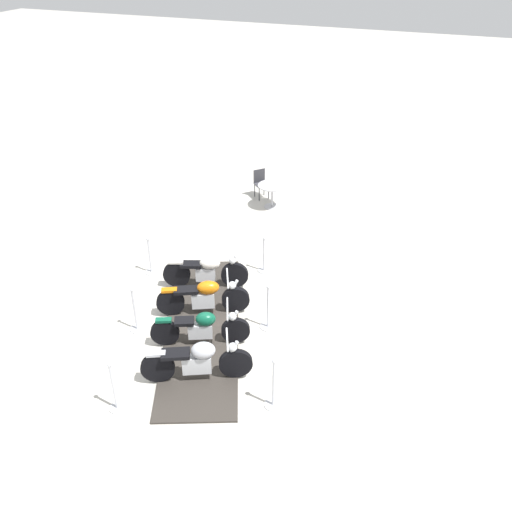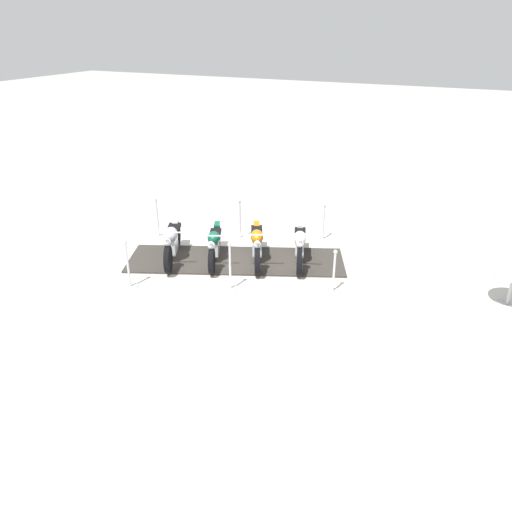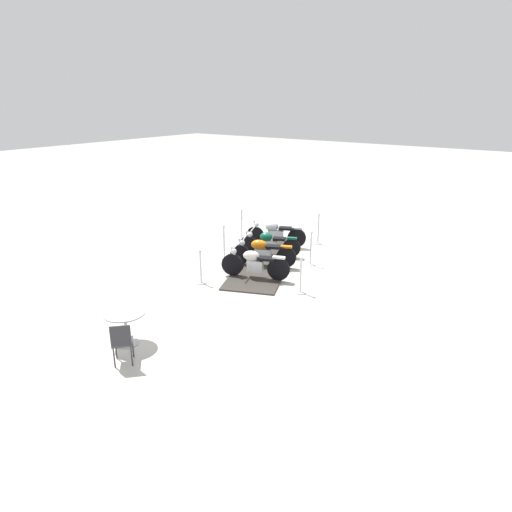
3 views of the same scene
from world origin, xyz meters
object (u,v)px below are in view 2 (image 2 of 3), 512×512
object	(u,v)px
stanchion_right_front	(129,273)
stanchion_right_rear	(333,278)
stanchion_right_mid	(230,275)
stanchion_left_front	(158,223)
stanchion_left_rear	(323,229)
stanchion_left_mid	(240,226)
motorcycle_chrome	(172,241)
motorcycle_copper	(257,244)
motorcycle_cream	(300,245)
motorcycle_forest	(214,244)

from	to	relation	value
stanchion_right_front	stanchion_right_rear	bearing A→B (deg)	112.15
stanchion_right_mid	stanchion_right_rear	distance (m)	2.28
stanchion_right_mid	stanchion_left_front	bearing A→B (deg)	-119.82
stanchion_right_front	stanchion_right_rear	size ratio (longest dim) A/B	1.13
stanchion_right_front	stanchion_left_rear	bearing A→B (deg)	144.74
stanchion_left_mid	stanchion_right_rear	bearing A→B (deg)	60.18
stanchion_right_mid	stanchion_right_rear	bearing A→B (deg)	112.15
motorcycle_chrome	motorcycle_copper	distance (m)	2.10
motorcycle_chrome	motorcycle_cream	size ratio (longest dim) A/B	1.01
stanchion_right_front	stanchion_left_mid	bearing A→B (deg)	164.12
motorcycle_copper	stanchion_right_front	size ratio (longest dim) A/B	1.71
stanchion_right_front	stanchion_left_mid	xyz separation A→B (m)	(-3.55, 1.01, -0.01)
stanchion_left_rear	stanchion_right_front	bearing A→B (deg)	-35.26
stanchion_right_front	stanchion_left_rear	world-z (taller)	stanchion_right_front
stanchion_left_front	motorcycle_copper	bearing A→B (deg)	84.30
stanchion_right_front	stanchion_right_rear	distance (m)	4.55
motorcycle_cream	stanchion_right_rear	world-z (taller)	stanchion_right_rear
stanchion_right_rear	stanchion_right_mid	bearing A→B (deg)	-67.85
stanchion_left_mid	motorcycle_chrome	bearing A→B (deg)	-24.55
motorcycle_copper	stanchion_left_front	size ratio (longest dim) A/B	1.72
motorcycle_copper	motorcycle_chrome	bearing A→B (deg)	-93.08
stanchion_right_mid	stanchion_right_front	world-z (taller)	stanchion_right_front
motorcycle_chrome	stanchion_right_rear	world-z (taller)	stanchion_right_rear
stanchion_left_rear	motorcycle_forest	bearing A→B (deg)	-39.84
stanchion_right_rear	stanchion_left_mid	size ratio (longest dim) A/B	0.91
motorcycle_chrome	stanchion_left_rear	size ratio (longest dim) A/B	1.92
stanchion_right_rear	stanchion_left_mid	xyz separation A→B (m)	(-1.84, -3.20, 0.02)
motorcycle_chrome	motorcycle_copper	size ratio (longest dim) A/B	1.02
motorcycle_cream	stanchion_left_mid	size ratio (longest dim) A/B	1.78
motorcycle_cream	stanchion_right_front	xyz separation A→B (m)	(2.77, -3.03, -0.13)
motorcycle_chrome	motorcycle_forest	bearing A→B (deg)	86.53
stanchion_left_mid	stanchion_left_rear	distance (m)	2.28
stanchion_left_rear	stanchion_right_rear	bearing A→B (deg)	22.15
motorcycle_chrome	stanchion_left_rear	xyz separation A→B (m)	(-2.83, 3.01, -0.19)
stanchion_right_mid	stanchion_left_rear	bearing A→B (deg)	164.12
motorcycle_chrome	stanchion_left_front	size ratio (longest dim) A/B	1.76
motorcycle_cream	stanchion_left_mid	xyz separation A→B (m)	(-0.78, -2.02, -0.14)
stanchion_right_mid	motorcycle_cream	bearing A→B (deg)	154.32
motorcycle_copper	motorcycle_cream	size ratio (longest dim) A/B	0.98
motorcycle_chrome	stanchion_right_front	world-z (taller)	stanchion_right_front
stanchion_left_front	motorcycle_forest	bearing A→B (deg)	71.75
stanchion_left_front	motorcycle_cream	bearing A→B (deg)	91.10
stanchion_right_mid	stanchion_left_mid	bearing A→B (deg)	-157.85
motorcycle_cream	stanchion_left_rear	world-z (taller)	stanchion_left_rear
stanchion_right_mid	stanchion_right_front	distance (m)	2.28
motorcycle_copper	stanchion_right_mid	bearing A→B (deg)	-23.45
motorcycle_chrome	stanchion_right_rear	xyz separation A→B (m)	(-0.13, 4.10, -0.18)
motorcycle_chrome	stanchion_right_mid	world-z (taller)	stanchion_right_mid
stanchion_right_rear	stanchion_left_mid	world-z (taller)	stanchion_left_mid
motorcycle_copper	stanchion_right_front	xyz separation A→B (m)	(2.38, -2.06, -0.13)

